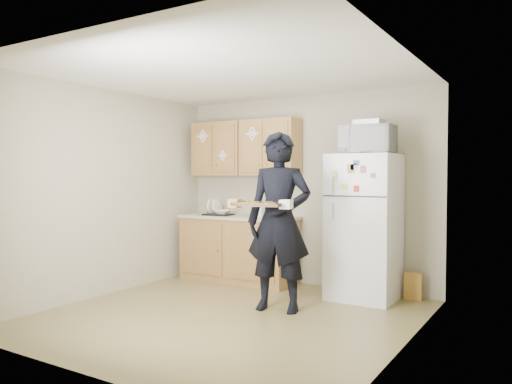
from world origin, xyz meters
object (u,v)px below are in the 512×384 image
person (279,221)px  dish_rack (218,210)px  microwave (368,140)px  refrigerator (364,227)px  baking_tray (260,205)px

person → dish_rack: person is taller
person → microwave: microwave is taller
microwave → refrigerator: bearing=134.6°
person → refrigerator: bearing=46.5°
refrigerator → person: (-0.61, -0.97, 0.11)m
person → baking_tray: bearing=-113.1°
refrigerator → dish_rack: 2.08m
refrigerator → microwave: bearing=-43.7°
refrigerator → person: person is taller
microwave → dish_rack: microwave is taller
refrigerator → baking_tray: size_ratio=3.41×
baking_tray → microwave: bearing=47.9°
microwave → baking_tray: bearing=-122.2°
person → dish_rack: (-1.47, 0.93, 0.02)m
refrigerator → microwave: microwave is taller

